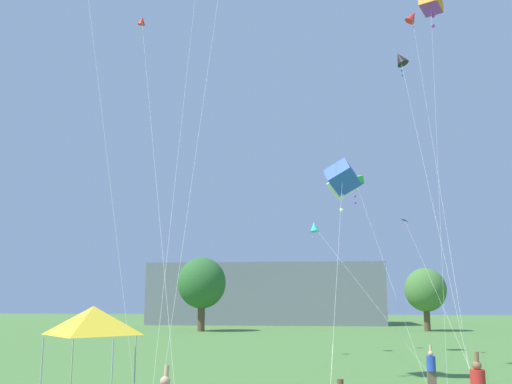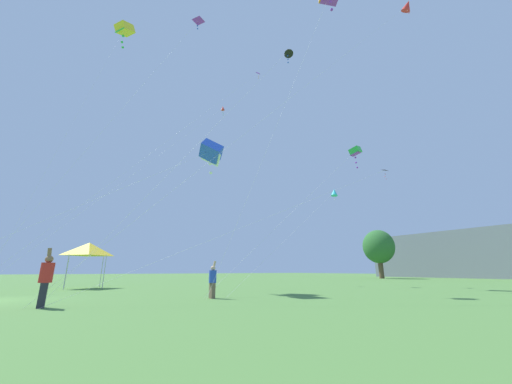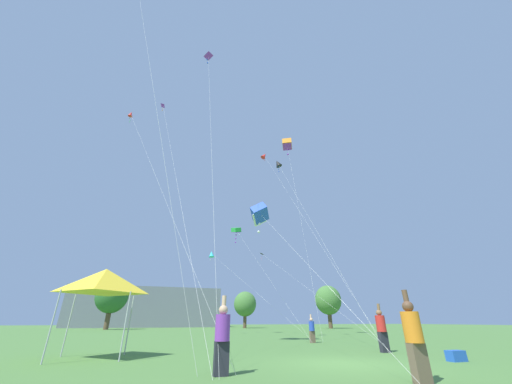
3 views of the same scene
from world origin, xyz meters
The scene contains 13 objects.
distant_building centered at (-7.71, 66.40, 4.17)m, with size 32.18×11.62×8.34m, color slate.
tree_far_left centered at (-13.43, 47.72, 5.23)m, with size 5.37×4.83×8.10m.
tree_far_centre centered at (11.44, 50.58, 4.48)m, with size 4.59×4.13×6.93m.
festival_tent centered at (-8.64, 4.36, 2.91)m, with size 2.69×2.69×3.41m.
person_blue_shirt centered at (3.94, 9.39, 0.85)m, with size 0.36×0.36×1.77m.
kite_orange_box_0 centered at (6.44, 16.78, 20.99)m, with size 2.82×8.78×21.52m.
kite_cyan_diamond_2 centered at (-0.77, 23.68, 8.49)m, with size 5.59×14.29×8.92m.
kite_red_diamond_3 centered at (-11.24, 16.44, 20.60)m, with size 7.51×17.91×21.07m.
kite_red_diamond_4 centered at (7.13, 26.62, 25.22)m, with size 3.90×24.93×25.87m.
kite_green_box_6 centered at (2.11, 23.63, 11.64)m, with size 2.23×15.28×12.18m.
kite_blue_box_7 centered at (0.57, 10.39, 9.11)m, with size 2.13×15.15×10.02m.
kite_black_diamond_9 centered at (4.12, 14.51, 16.62)m, with size 1.13×12.46×17.16m.
kite_black_delta_10 centered at (5.19, 21.80, 8.29)m, with size 1.09×20.44×8.92m.
Camera 1 is at (-0.73, -15.65, 3.74)m, focal length 40.00 mm.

